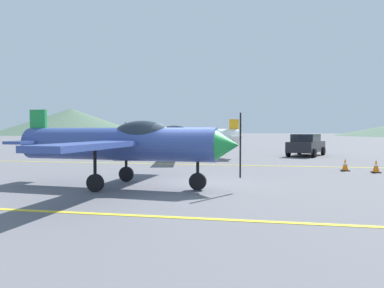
% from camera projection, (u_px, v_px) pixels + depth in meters
% --- Properties ---
extents(ground_plane, '(400.00, 400.00, 0.00)m').
position_uv_depth(ground_plane, '(196.00, 187.00, 11.41)').
color(ground_plane, slate).
extents(apron_line_near, '(80.00, 0.16, 0.01)m').
position_uv_depth(apron_line_near, '(165.00, 217.00, 7.49)').
color(apron_line_near, yellow).
rests_on(apron_line_near, ground_plane).
extents(apron_line_far, '(80.00, 0.16, 0.01)m').
position_uv_depth(apron_line_far, '(218.00, 165.00, 18.66)').
color(apron_line_far, yellow).
rests_on(apron_line_far, ground_plane).
extents(airplane_near, '(7.67, 8.82, 2.64)m').
position_uv_depth(airplane_near, '(125.00, 143.00, 11.41)').
color(airplane_near, '#33478C').
rests_on(airplane_near, ground_plane).
extents(airplane_mid, '(7.72, 8.81, 2.64)m').
position_uv_depth(airplane_mid, '(183.00, 137.00, 22.75)').
color(airplane_mid, white).
rests_on(airplane_mid, ground_plane).
extents(car_sedan, '(3.32, 4.66, 1.62)m').
position_uv_depth(car_sedan, '(306.00, 145.00, 25.31)').
color(car_sedan, black).
rests_on(car_sedan, ground_plane).
extents(traffic_cone_front, '(0.36, 0.36, 0.59)m').
position_uv_depth(traffic_cone_front, '(376.00, 166.00, 15.30)').
color(traffic_cone_front, black).
rests_on(traffic_cone_front, ground_plane).
extents(traffic_cone_side, '(0.36, 0.36, 0.59)m').
position_uv_depth(traffic_cone_side, '(345.00, 165.00, 15.98)').
color(traffic_cone_side, black).
rests_on(traffic_cone_side, ground_plane).
extents(hill_left, '(62.96, 62.96, 11.02)m').
position_uv_depth(hill_left, '(71.00, 122.00, 144.21)').
color(hill_left, '#4C6651').
rests_on(hill_left, ground_plane).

